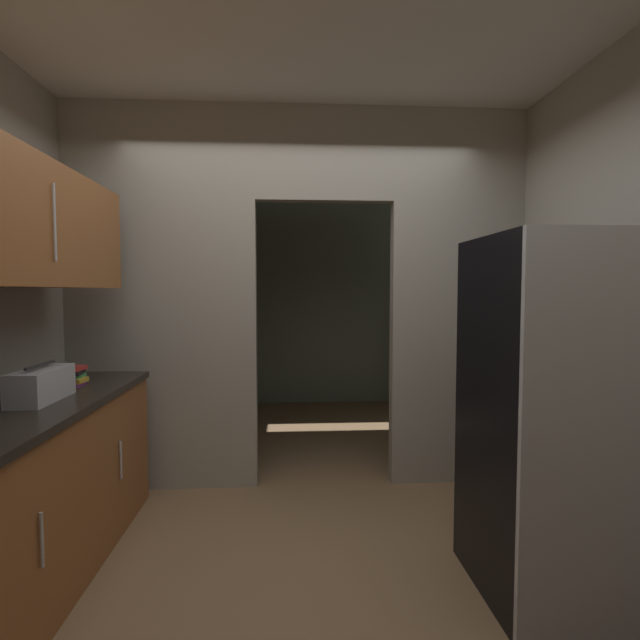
% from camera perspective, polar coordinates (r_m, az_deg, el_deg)
% --- Properties ---
extents(ground, '(20.00, 20.00, 0.00)m').
position_cam_1_polar(ground, '(2.72, -1.55, -28.84)').
color(ground, brown).
extents(kitchen_overhead_slab, '(3.74, 6.71, 0.06)m').
position_cam_1_polar(kitchen_overhead_slab, '(3.03, -1.98, 30.10)').
color(kitchen_overhead_slab, silver).
extents(kitchen_partition, '(3.34, 0.12, 2.78)m').
position_cam_1_polar(kitchen_partition, '(3.65, -3.24, 4.02)').
color(kitchen_partition, '#9E998C').
rests_on(kitchen_partition, ground).
extents(adjoining_room_shell, '(3.34, 2.79, 2.78)m').
position_cam_1_polar(adjoining_room_shell, '(5.54, -2.82, 2.77)').
color(adjoining_room_shell, gray).
rests_on(adjoining_room_shell, ground).
extents(refrigerator, '(0.82, 0.79, 1.70)m').
position_cam_1_polar(refrigerator, '(2.66, 26.66, -9.94)').
color(refrigerator, black).
rests_on(refrigerator, ground).
extents(lower_cabinet_run, '(0.62, 2.09, 0.89)m').
position_cam_1_polar(lower_cabinet_run, '(2.91, -30.94, -17.23)').
color(lower_cabinet_run, brown).
rests_on(lower_cabinet_run, ground).
extents(upper_cabinet_counterside, '(0.36, 1.88, 0.61)m').
position_cam_1_polar(upper_cabinet_counterside, '(2.75, -31.79, 9.60)').
color(upper_cabinet_counterside, brown).
extents(boombox, '(0.18, 0.41, 0.19)m').
position_cam_1_polar(boombox, '(2.88, -29.55, -6.53)').
color(boombox, '#B2B2B7').
rests_on(boombox, lower_cabinet_run).
extents(book_stack, '(0.15, 0.18, 0.11)m').
position_cam_1_polar(book_stack, '(3.24, -26.70, -5.76)').
color(book_stack, '#8C3893').
rests_on(book_stack, lower_cabinet_run).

